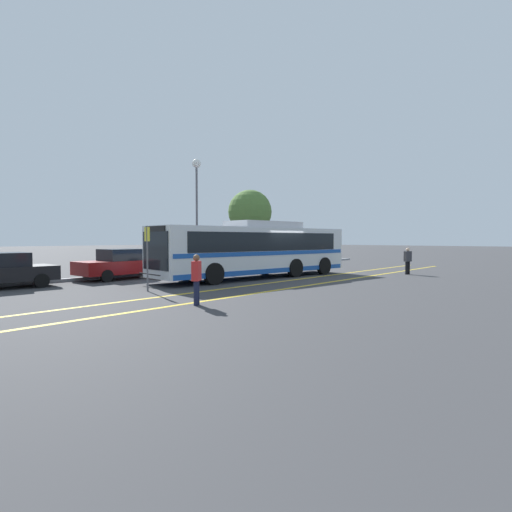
# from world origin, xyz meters

# --- Properties ---
(ground_plane) EXTENTS (220.00, 220.00, 0.00)m
(ground_plane) POSITION_xyz_m (0.00, 0.00, 0.00)
(ground_plane) COLOR #38383A
(lane_strip_0) EXTENTS (31.73, 0.20, 0.01)m
(lane_strip_0) POSITION_xyz_m (-0.97, -1.70, 0.00)
(lane_strip_0) COLOR gold
(lane_strip_0) RESTS_ON ground_plane
(lane_strip_1) EXTENTS (31.73, 0.20, 0.01)m
(lane_strip_1) POSITION_xyz_m (-0.97, -3.62, 0.00)
(lane_strip_1) COLOR gold
(lane_strip_1) RESTS_ON ground_plane
(curb_strip) EXTENTS (39.73, 0.36, 0.15)m
(curb_strip) POSITION_xyz_m (-0.97, 6.00, 0.07)
(curb_strip) COLOR #99999E
(curb_strip) RESTS_ON ground_plane
(transit_bus) EXTENTS (12.21, 3.76, 3.01)m
(transit_bus) POSITION_xyz_m (-0.96, 0.49, 1.53)
(transit_bus) COLOR silver
(transit_bus) RESTS_ON ground_plane
(parked_car_0) EXTENTS (4.12, 2.11, 1.50)m
(parked_car_0) POSITION_xyz_m (-11.55, 5.24, 0.74)
(parked_car_0) COLOR black
(parked_car_0) RESTS_ON ground_plane
(parked_car_1) EXTENTS (4.86, 2.08, 1.55)m
(parked_car_1) POSITION_xyz_m (-5.97, 5.22, 0.77)
(parked_car_1) COLOR maroon
(parked_car_1) RESTS_ON ground_plane
(parked_car_2) EXTENTS (4.40, 2.06, 1.43)m
(parked_car_2) POSITION_xyz_m (0.21, 5.05, 0.72)
(parked_car_2) COLOR navy
(parked_car_2) RESTS_ON ground_plane
(pedestrian_0) EXTENTS (0.47, 0.42, 1.59)m
(pedestrian_0) POSITION_xyz_m (-8.80, -4.06, 0.89)
(pedestrian_0) COLOR #191E38
(pedestrian_0) RESTS_ON ground_plane
(pedestrian_1) EXTENTS (0.47, 0.37, 1.56)m
(pedestrian_1) POSITION_xyz_m (6.42, -4.76, 0.88)
(pedestrian_1) COLOR black
(pedestrian_1) RESTS_ON ground_plane
(bus_stop_sign) EXTENTS (0.07, 0.40, 2.59)m
(bus_stop_sign) POSITION_xyz_m (-7.96, -0.03, 1.63)
(bus_stop_sign) COLOR #59595E
(bus_stop_sign) RESTS_ON ground_plane
(street_lamp) EXTENTS (0.57, 0.57, 7.29)m
(street_lamp) POSITION_xyz_m (0.18, 6.78, 5.48)
(street_lamp) COLOR #59595E
(street_lamp) RESTS_ON ground_plane
(tree_0) EXTENTS (3.68, 3.68, 6.21)m
(tree_0) POSITION_xyz_m (8.00, 9.26, 4.36)
(tree_0) COLOR #513823
(tree_0) RESTS_ON ground_plane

